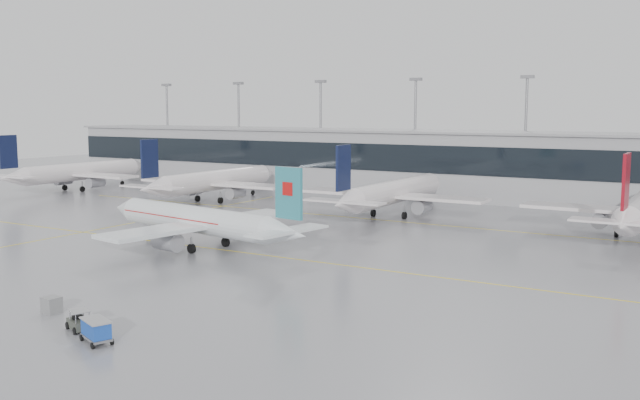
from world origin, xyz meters
The scene contains 15 objects.
ground centered at (0.00, 0.00, 0.00)m, with size 320.00×320.00×0.00m, color gray.
taxi_line_main centered at (0.00, 0.00, 0.01)m, with size 120.00×0.25×0.01m, color yellow.
taxi_line_north centered at (0.00, 30.00, 0.01)m, with size 120.00×0.25×0.01m, color yellow.
taxi_line_cross centered at (-30.00, 15.00, 0.01)m, with size 0.25×60.00×0.01m, color yellow.
terminal centered at (0.00, 62.00, 6.00)m, with size 180.00×15.00×12.00m, color #949497.
terminal_glass centered at (0.00, 54.45, 7.50)m, with size 180.00×0.20×5.00m, color black.
terminal_roof centered at (0.00, 62.00, 12.20)m, with size 182.00×16.00×0.40m, color gray.
light_masts centered at (0.00, 68.00, 13.34)m, with size 156.40×1.00×22.60m.
air_canada_jet centered at (-8.75, -0.64, 3.28)m, with size 34.04×26.90×10.45m.
parked_jet_a centered at (-70.00, 33.69, 3.71)m, with size 29.64×36.96×11.72m.
parked_jet_b centered at (-35.00, 33.69, 3.71)m, with size 29.64×36.96×11.72m.
parked_jet_c centered at (0.00, 33.69, 3.71)m, with size 29.64×36.96×11.72m.
baggage_tug centered at (3.75, -29.75, 0.57)m, with size 3.34×2.10×1.61m.
baggage_cart centered at (7.09, -31.09, 1.00)m, with size 3.12×2.43×1.71m.
gse_unit centered at (-1.81, -27.72, 0.67)m, with size 1.34×1.24×1.34m, color gray.
Camera 1 is at (45.58, -64.99, 16.47)m, focal length 40.00 mm.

